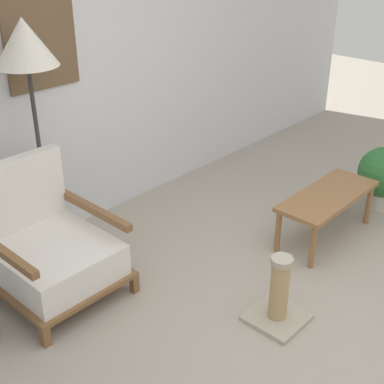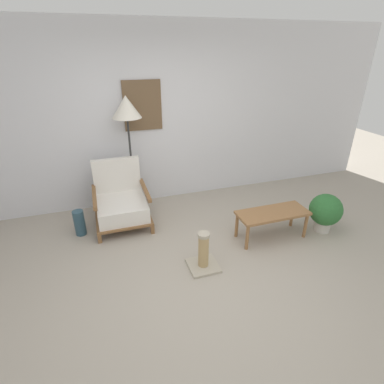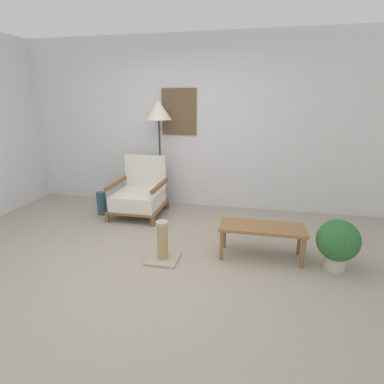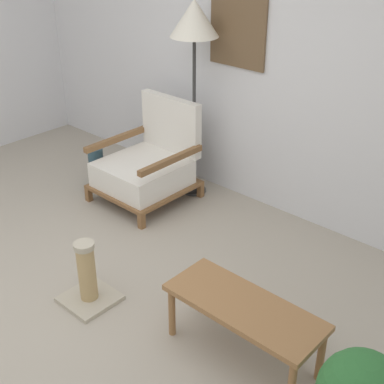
% 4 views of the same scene
% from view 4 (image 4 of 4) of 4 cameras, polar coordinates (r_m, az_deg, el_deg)
% --- Properties ---
extents(ground_plane, '(14.00, 14.00, 0.00)m').
position_cam_4_polar(ground_plane, '(3.75, -15.94, -12.67)').
color(ground_plane, '#A89E8E').
extents(wall_back, '(8.00, 0.09, 2.70)m').
position_cam_4_polar(wall_back, '(4.55, 6.85, 14.85)').
color(wall_back, silver).
rests_on(wall_back, ground_plane).
extents(armchair, '(0.75, 0.80, 0.89)m').
position_cam_4_polar(armchair, '(4.84, -4.73, 2.86)').
color(armchair, brown).
rests_on(armchair, ground_plane).
extents(floor_lamp, '(0.41, 0.41, 1.74)m').
position_cam_4_polar(floor_lamp, '(4.55, 0.25, 17.41)').
color(floor_lamp, '#2D2D2D').
rests_on(floor_lamp, ground_plane).
extents(coffee_table, '(0.95, 0.38, 0.39)m').
position_cam_4_polar(coffee_table, '(3.15, 5.56, -12.56)').
color(coffee_table, olive).
rests_on(coffee_table, ground_plane).
extents(vase, '(0.15, 0.15, 0.36)m').
position_cam_4_polar(vase, '(5.24, -10.16, 2.81)').
color(vase, '#2D4C5B').
rests_on(vase, ground_plane).
extents(scratching_post, '(0.34, 0.34, 0.47)m').
position_cam_4_polar(scratching_post, '(3.70, -11.05, -9.23)').
color(scratching_post, '#B2A893').
rests_on(scratching_post, ground_plane).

